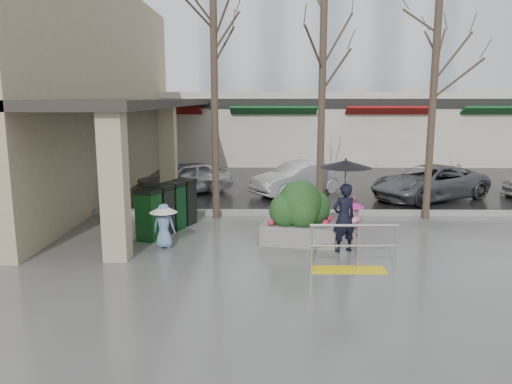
{
  "coord_description": "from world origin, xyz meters",
  "views": [
    {
      "loc": [
        -0.56,
        -11.52,
        3.66
      ],
      "look_at": [
        -0.73,
        1.03,
        1.3
      ],
      "focal_mm": 35.0,
      "sensor_mm": 36.0,
      "label": 1
    }
  ],
  "objects_px": {
    "car_c": "(429,183)",
    "child_pink": "(352,214)",
    "news_boxes": "(168,208)",
    "child_blue": "(164,221)",
    "planter": "(300,214)",
    "car_a": "(184,178)",
    "tree_mideast": "(436,57)",
    "woman": "(345,196)",
    "handrail": "(351,254)",
    "tree_west": "(214,49)",
    "tree_midwest": "(323,44)",
    "car_b": "(299,178)"
  },
  "relations": [
    {
      "from": "woman",
      "to": "child_blue",
      "type": "relative_size",
      "value": 2.03
    },
    {
      "from": "child_pink",
      "to": "car_c",
      "type": "relative_size",
      "value": 0.25
    },
    {
      "from": "child_blue",
      "to": "planter",
      "type": "bearing_deg",
      "value": -166.83
    },
    {
      "from": "tree_west",
      "to": "tree_mideast",
      "type": "distance_m",
      "value": 6.5
    },
    {
      "from": "tree_mideast",
      "to": "car_a",
      "type": "xyz_separation_m",
      "value": [
        -8.1,
        3.93,
        -4.23
      ]
    },
    {
      "from": "woman",
      "to": "planter",
      "type": "bearing_deg",
      "value": -55.51
    },
    {
      "from": "woman",
      "to": "child_blue",
      "type": "bearing_deg",
      "value": -25.19
    },
    {
      "from": "child_blue",
      "to": "handrail",
      "type": "bearing_deg",
      "value": 165.88
    },
    {
      "from": "child_pink",
      "to": "child_blue",
      "type": "bearing_deg",
      "value": -19.73
    },
    {
      "from": "tree_mideast",
      "to": "planter",
      "type": "xyz_separation_m",
      "value": [
        -4.11,
        -2.77,
        -4.08
      ]
    },
    {
      "from": "tree_midwest",
      "to": "car_a",
      "type": "distance_m",
      "value": 7.73
    },
    {
      "from": "tree_mideast",
      "to": "news_boxes",
      "type": "bearing_deg",
      "value": -167.91
    },
    {
      "from": "planter",
      "to": "car_c",
      "type": "relative_size",
      "value": 0.45
    },
    {
      "from": "planter",
      "to": "child_blue",
      "type": "bearing_deg",
      "value": -173.0
    },
    {
      "from": "tree_mideast",
      "to": "woman",
      "type": "xyz_separation_m",
      "value": [
        -3.1,
        -3.44,
        -3.48
      ]
    },
    {
      "from": "handrail",
      "to": "planter",
      "type": "xyz_separation_m",
      "value": [
        -0.97,
        2.03,
        0.41
      ]
    },
    {
      "from": "child_blue",
      "to": "news_boxes",
      "type": "height_order",
      "value": "news_boxes"
    },
    {
      "from": "planter",
      "to": "car_a",
      "type": "xyz_separation_m",
      "value": [
        -3.99,
        6.7,
        -0.15
      ]
    },
    {
      "from": "news_boxes",
      "to": "child_pink",
      "type": "bearing_deg",
      "value": 15.0
    },
    {
      "from": "car_b",
      "to": "car_a",
      "type": "bearing_deg",
      "value": -124.61
    },
    {
      "from": "car_b",
      "to": "planter",
      "type": "bearing_deg",
      "value": -38.34
    },
    {
      "from": "child_blue",
      "to": "news_boxes",
      "type": "relative_size",
      "value": 0.46
    },
    {
      "from": "tree_west",
      "to": "child_pink",
      "type": "xyz_separation_m",
      "value": [
        3.81,
        -2.21,
        -4.44
      ]
    },
    {
      "from": "handrail",
      "to": "tree_midwest",
      "type": "xyz_separation_m",
      "value": [
        -0.16,
        4.8,
        4.86
      ]
    },
    {
      "from": "child_pink",
      "to": "car_b",
      "type": "distance_m",
      "value": 6.2
    },
    {
      "from": "tree_west",
      "to": "news_boxes",
      "type": "xyz_separation_m",
      "value": [
        -1.19,
        -1.65,
        -4.41
      ]
    },
    {
      "from": "handrail",
      "to": "news_boxes",
      "type": "height_order",
      "value": "news_boxes"
    },
    {
      "from": "tree_midwest",
      "to": "tree_mideast",
      "type": "height_order",
      "value": "tree_midwest"
    },
    {
      "from": "tree_mideast",
      "to": "woman",
      "type": "height_order",
      "value": "tree_mideast"
    },
    {
      "from": "news_boxes",
      "to": "car_c",
      "type": "relative_size",
      "value": 0.54
    },
    {
      "from": "news_boxes",
      "to": "tree_midwest",
      "type": "bearing_deg",
      "value": 41.98
    },
    {
      "from": "news_boxes",
      "to": "child_blue",
      "type": "bearing_deg",
      "value": -61.71
    },
    {
      "from": "child_blue",
      "to": "tree_west",
      "type": "bearing_deg",
      "value": -101.24
    },
    {
      "from": "tree_midwest",
      "to": "car_c",
      "type": "bearing_deg",
      "value": 34.25
    },
    {
      "from": "planter",
      "to": "car_b",
      "type": "bearing_deg",
      "value": 86.11
    },
    {
      "from": "tree_midwest",
      "to": "car_c",
      "type": "xyz_separation_m",
      "value": [
        4.34,
        2.96,
        -4.6
      ]
    },
    {
      "from": "child_pink",
      "to": "child_blue",
      "type": "xyz_separation_m",
      "value": [
        -4.81,
        -0.98,
        0.03
      ]
    },
    {
      "from": "tree_mideast",
      "to": "child_pink",
      "type": "bearing_deg",
      "value": -140.68
    },
    {
      "from": "car_c",
      "to": "child_pink",
      "type": "bearing_deg",
      "value": -64.24
    },
    {
      "from": "tree_mideast",
      "to": "woman",
      "type": "distance_m",
      "value": 5.8
    },
    {
      "from": "tree_west",
      "to": "child_blue",
      "type": "height_order",
      "value": "tree_west"
    },
    {
      "from": "tree_west",
      "to": "child_blue",
      "type": "xyz_separation_m",
      "value": [
        -1.0,
        -3.19,
        -4.4
      ]
    },
    {
      "from": "handrail",
      "to": "tree_midwest",
      "type": "relative_size",
      "value": 0.27
    },
    {
      "from": "child_pink",
      "to": "child_blue",
      "type": "height_order",
      "value": "child_pink"
    },
    {
      "from": "tree_west",
      "to": "car_c",
      "type": "relative_size",
      "value": 1.5
    },
    {
      "from": "car_a",
      "to": "child_pink",
      "type": "bearing_deg",
      "value": 12.09
    },
    {
      "from": "child_pink",
      "to": "car_a",
      "type": "distance_m",
      "value": 8.18
    },
    {
      "from": "tree_west",
      "to": "news_boxes",
      "type": "bearing_deg",
      "value": -125.77
    },
    {
      "from": "tree_west",
      "to": "car_a",
      "type": "distance_m",
      "value": 6.15
    },
    {
      "from": "tree_mideast",
      "to": "child_pink",
      "type": "xyz_separation_m",
      "value": [
        -2.69,
        -2.21,
        -4.21
      ]
    }
  ]
}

